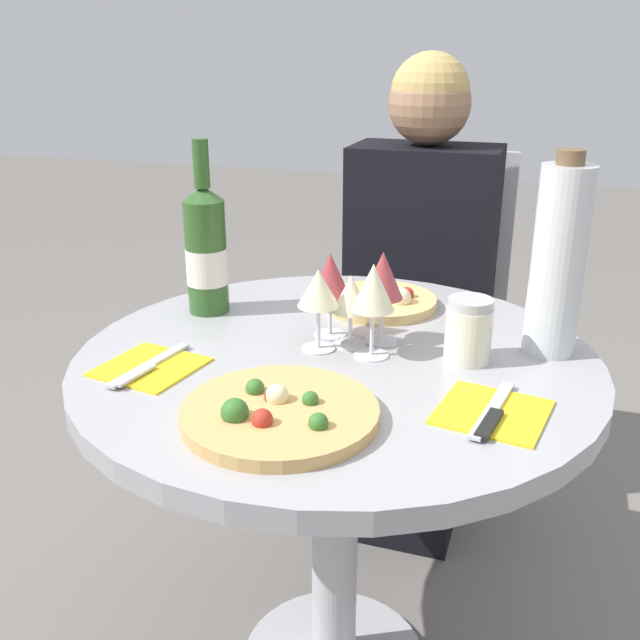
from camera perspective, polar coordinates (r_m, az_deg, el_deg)
The scene contains 15 objects.
dining_table at distance 1.29m, azimuth 1.28°, elevation -7.80°, with size 0.90×0.90×0.71m.
chair_behind_diner at distance 2.07m, azimuth 8.19°, elevation -0.66°, with size 0.44×0.44×0.94m.
seated_diner at distance 1.89m, azimuth 7.48°, elevation 0.41°, with size 0.38×0.46×1.20m.
pizza_large at distance 1.02m, azimuth -3.35°, elevation -7.38°, with size 0.28×0.28×0.05m.
pizza_small_far at distance 1.45m, azimuth 5.01°, elevation 1.54°, with size 0.23×0.23×0.05m.
wine_bottle at distance 1.41m, azimuth -9.10°, elevation 5.52°, with size 0.08×0.08×0.34m.
tall_carafe at distance 1.25m, azimuth 18.51°, elevation 4.53°, with size 0.09×0.09×0.35m.
sugar_shaker at distance 1.21m, azimuth 11.80°, elevation -0.82°, with size 0.08×0.08×0.11m.
wine_glass_back_right at distance 1.25m, azimuth 5.04°, elevation 3.45°, with size 0.07×0.07×0.17m.
wine_glass_front_left at distance 1.21m, azimuth -0.13°, elevation 2.42°, with size 0.07×0.07×0.15m.
wine_glass_back_left at distance 1.27m, azimuth 0.83°, elevation 3.48°, with size 0.07×0.07×0.16m.
wine_glass_center at distance 1.24m, azimuth 2.47°, elevation 1.94°, with size 0.07×0.07×0.13m.
wine_glass_front_right at distance 1.18m, azimuth 4.28°, elevation 2.49°, with size 0.07×0.07×0.16m.
place_setting_left at distance 1.21m, azimuth -13.52°, elevation -3.67°, with size 0.17×0.19×0.01m.
place_setting_right at distance 1.06m, azimuth 13.60°, elevation -7.19°, with size 0.17×0.19×0.01m.
Camera 1 is at (0.33, -1.08, 1.20)m, focal length 40.00 mm.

